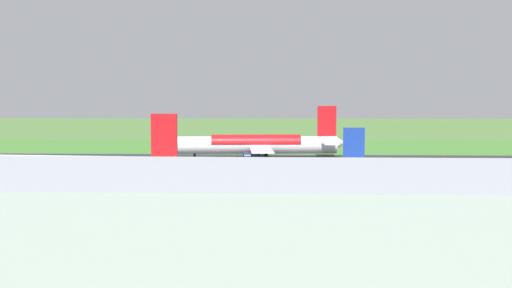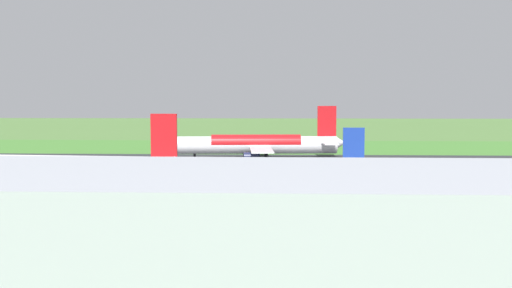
% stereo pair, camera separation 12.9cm
% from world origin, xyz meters
% --- Properties ---
extents(ground_plane, '(800.00, 800.00, 0.00)m').
position_xyz_m(ground_plane, '(0.00, 0.00, 0.00)').
color(ground_plane, '#547F3D').
extents(runway_asphalt, '(600.00, 28.22, 0.06)m').
position_xyz_m(runway_asphalt, '(0.00, 0.00, 0.03)').
color(runway_asphalt, '#2D3033').
rests_on(runway_asphalt, ground).
extents(apron_concrete, '(440.00, 110.00, 0.05)m').
position_xyz_m(apron_concrete, '(0.00, 63.66, 0.03)').
color(apron_concrete, gray).
rests_on(apron_concrete, ground).
extents(grass_verge_foreground, '(600.00, 80.00, 0.04)m').
position_xyz_m(grass_verge_foreground, '(0.00, -39.82, 0.02)').
color(grass_verge_foreground, '#478534').
rests_on(grass_verge_foreground, ground).
extents(airliner_main, '(54.15, 44.35, 15.88)m').
position_xyz_m(airliner_main, '(-11.01, -0.03, 4.35)').
color(airliner_main, white).
rests_on(airliner_main, ground).
extents(airliner_parked_near, '(40.99, 33.43, 12.00)m').
position_xyz_m(airliner_parked_near, '(-48.60, 55.75, 3.28)').
color(airliner_parked_near, white).
rests_on(airliner_parked_near, ground).
extents(airliner_parked_mid, '(50.79, 41.60, 14.82)m').
position_xyz_m(airliner_parked_mid, '(24.03, 57.88, 4.05)').
color(airliner_parked_mid, white).
rests_on(airliner_parked_mid, ground).
extents(terminal_building, '(134.45, 19.05, 34.28)m').
position_xyz_m(terminal_building, '(-14.77, 133.66, 6.65)').
color(terminal_building, '#B2B7C1').
rests_on(terminal_building, ground).
extents(service_truck_baggage, '(2.66, 5.95, 2.65)m').
position_xyz_m(service_truck_baggage, '(-60.94, 42.94, 1.40)').
color(service_truck_baggage, gold).
rests_on(service_truck_baggage, ground).
extents(service_car_followme, '(4.23, 1.98, 1.62)m').
position_xyz_m(service_car_followme, '(-47.40, 32.78, 0.84)').
color(service_car_followme, gray).
rests_on(service_car_followme, ground).
extents(no_stopping_sign, '(0.60, 0.10, 2.74)m').
position_xyz_m(no_stopping_sign, '(22.27, -35.07, 1.62)').
color(no_stopping_sign, slate).
rests_on(no_stopping_sign, ground).
extents(traffic_cone_orange, '(0.40, 0.40, 0.55)m').
position_xyz_m(traffic_cone_orange, '(27.63, -43.56, 0.28)').
color(traffic_cone_orange, orange).
rests_on(traffic_cone_orange, ground).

